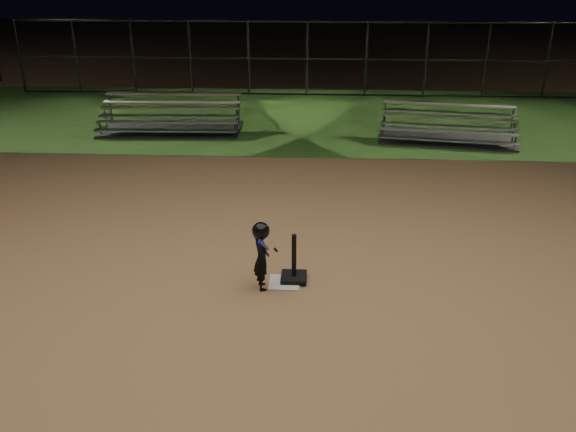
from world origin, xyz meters
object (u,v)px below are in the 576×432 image
object	(u,v)px
home_plate	(284,283)
child_batter	(261,254)
batting_tee	(294,271)
bleacher_right	(447,134)
bleacher_left	(171,124)

from	to	relation	value
home_plate	child_batter	xyz separation A→B (m)	(-0.32, -0.14, 0.54)
batting_tee	bleacher_right	xyz separation A→B (m)	(3.67, 7.61, 0.02)
batting_tee	bleacher_right	world-z (taller)	bleacher_right
batting_tee	bleacher_right	distance (m)	8.45
home_plate	bleacher_left	bearing A→B (deg)	113.74
batting_tee	child_batter	distance (m)	0.65
bleacher_left	bleacher_right	bearing A→B (deg)	-6.02
child_batter	batting_tee	bearing A→B (deg)	-77.30
child_batter	bleacher_left	distance (m)	9.01
home_plate	batting_tee	size ratio (longest dim) A/B	0.62
batting_tee	bleacher_left	xyz separation A→B (m)	(-3.76, 8.14, 0.04)
batting_tee	bleacher_left	bearing A→B (deg)	114.80
home_plate	child_batter	size ratio (longest dim) A/B	0.43
home_plate	child_batter	bearing A→B (deg)	-155.84
home_plate	batting_tee	distance (m)	0.22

